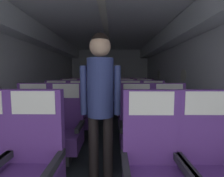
{
  "coord_description": "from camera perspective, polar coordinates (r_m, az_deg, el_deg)",
  "views": [
    {
      "loc": [
        0.18,
        0.31,
        1.24
      ],
      "look_at": [
        0.13,
        4.6,
        0.83
      ],
      "focal_mm": 25.57,
      "sensor_mm": 36.0,
      "label": 1
    }
  ],
  "objects": [
    {
      "name": "seat_a_right_aisle",
      "position": [
        1.66,
        31.7,
        -23.4
      ],
      "size": [
        0.5,
        0.49,
        1.1
      ],
      "color": "#38383D",
      "rests_on": "ground"
    },
    {
      "name": "seat_b_left_aisle",
      "position": [
        2.39,
        -16.44,
        -13.79
      ],
      "size": [
        0.5,
        0.49,
        1.1
      ],
      "color": "#38383D",
      "rests_on": "ground"
    },
    {
      "name": "seat_c_right_aisle",
      "position": [
        3.27,
        14.66,
        -8.49
      ],
      "size": [
        0.5,
        0.49,
        1.1
      ],
      "color": "#38383D",
      "rests_on": "ground"
    },
    {
      "name": "seat_d_right_window",
      "position": [
        4.09,
        5.1,
        -5.55
      ],
      "size": [
        0.5,
        0.49,
        1.1
      ],
      "color": "#38383D",
      "rests_on": "ground"
    },
    {
      "name": "seat_e_right_window",
      "position": [
        5.02,
        4.36,
        -3.48
      ],
      "size": [
        0.5,
        0.49,
        1.1
      ],
      "color": "#38383D",
      "rests_on": "ground"
    },
    {
      "name": "ground",
      "position": [
        3.6,
        -2.34,
        -14.85
      ],
      "size": [
        3.58,
        7.77,
        0.02
      ],
      "primitive_type": "cube",
      "color": "#23282D"
    },
    {
      "name": "seat_c_left_aisle",
      "position": [
        3.26,
        -11.56,
        -8.5
      ],
      "size": [
        0.5,
        0.49,
        1.1
      ],
      "color": "#38383D",
      "rests_on": "ground"
    },
    {
      "name": "seat_b_right_aisle",
      "position": [
        2.44,
        20.12,
        -13.55
      ],
      "size": [
        0.5,
        0.49,
        1.1
      ],
      "color": "#38383D",
      "rests_on": "ground"
    },
    {
      "name": "seat_c_right_window",
      "position": [
        3.2,
        6.66,
        -8.69
      ],
      "size": [
        0.5,
        0.49,
        1.1
      ],
      "color": "#38383D",
      "rests_on": "ground"
    },
    {
      "name": "seat_e_right_aisle",
      "position": [
        5.07,
        9.57,
        -3.46
      ],
      "size": [
        0.5,
        0.49,
        1.1
      ],
      "color": "#38383D",
      "rests_on": "ground"
    },
    {
      "name": "seat_d_right_aisle",
      "position": [
        4.16,
        11.57,
        -5.46
      ],
      "size": [
        0.5,
        0.49,
        1.1
      ],
      "color": "#38383D",
      "rests_on": "ground"
    },
    {
      "name": "seat_e_left_aisle",
      "position": [
        5.04,
        -7.29,
        -3.48
      ],
      "size": [
        0.5,
        0.49,
        1.1
      ],
      "color": "#38383D",
      "rests_on": "ground"
    },
    {
      "name": "fuselage_shell",
      "position": [
        3.68,
        -2.21,
        12.14
      ],
      "size": [
        3.46,
        7.42,
        2.33
      ],
      "color": "silver",
      "rests_on": "ground"
    },
    {
      "name": "seat_d_left_window",
      "position": [
        4.25,
        -15.11,
        -5.3
      ],
      "size": [
        0.5,
        0.49,
        1.1
      ],
      "color": "#38383D",
      "rests_on": "ground"
    },
    {
      "name": "seat_b_right_window",
      "position": [
        2.33,
        8.88,
        -14.2
      ],
      "size": [
        0.5,
        0.49,
        1.1
      ],
      "color": "#38383D",
      "rests_on": "ground"
    },
    {
      "name": "seat_a_right_window",
      "position": [
        1.49,
        14.29,
        -26.37
      ],
      "size": [
        0.5,
        0.49,
        1.1
      ],
      "color": "#38383D",
      "rests_on": "ground"
    },
    {
      "name": "seat_a_left_aisle",
      "position": [
        1.62,
        -27.04,
        -23.86
      ],
      "size": [
        0.5,
        0.49,
        1.1
      ],
      "color": "#38383D",
      "rests_on": "ground"
    },
    {
      "name": "flight_attendant",
      "position": [
        1.7,
        -4.16,
        -1.73
      ],
      "size": [
        0.43,
        0.28,
        1.66
      ],
      "rotation": [
        0.0,
        0.0,
        2.97
      ],
      "color": "black",
      "rests_on": "ground"
    },
    {
      "name": "seat_e_left_window",
      "position": [
        5.13,
        -12.27,
        -3.4
      ],
      "size": [
        0.5,
        0.49,
        1.1
      ],
      "color": "#38383D",
      "rests_on": "ground"
    },
    {
      "name": "seat_d_left_aisle",
      "position": [
        4.15,
        -8.86,
        -5.44
      ],
      "size": [
        0.5,
        0.49,
        1.1
      ],
      "color": "#38383D",
      "rests_on": "ground"
    },
    {
      "name": "seat_c_left_window",
      "position": [
        3.37,
        -19.53,
        -8.21
      ],
      "size": [
        0.5,
        0.49,
        1.1
      ],
      "color": "#38383D",
      "rests_on": "ground"
    },
    {
      "name": "seat_b_left_window",
      "position": [
        2.58,
        -26.77,
        -12.76
      ],
      "size": [
        0.5,
        0.49,
        1.1
      ],
      "color": "#38383D",
      "rests_on": "ground"
    }
  ]
}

